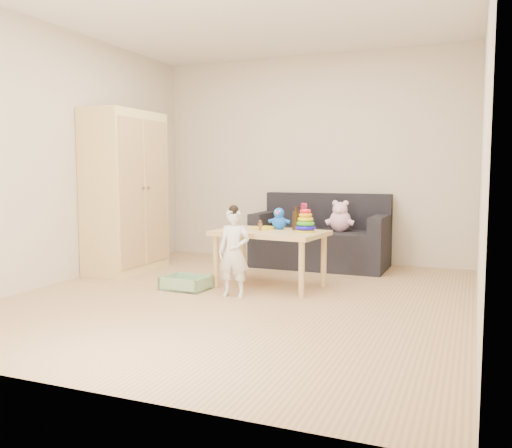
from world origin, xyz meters
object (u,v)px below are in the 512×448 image
at_px(play_table, 270,259).
at_px(toddler, 234,253).
at_px(wardrobe, 125,192).
at_px(sofa, 320,249).

xyz_separation_m(play_table, toddler, (-0.16, -0.52, 0.12)).
bearing_deg(wardrobe, play_table, -5.62).
bearing_deg(wardrobe, sofa, 28.78).
distance_m(wardrobe, play_table, 1.94).
relative_size(sofa, play_table, 1.48).
height_order(sofa, toddler, toddler).
bearing_deg(toddler, sofa, 74.12).
relative_size(wardrobe, toddler, 2.28).
height_order(wardrobe, toddler, wardrobe).
height_order(wardrobe, sofa, wardrobe).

